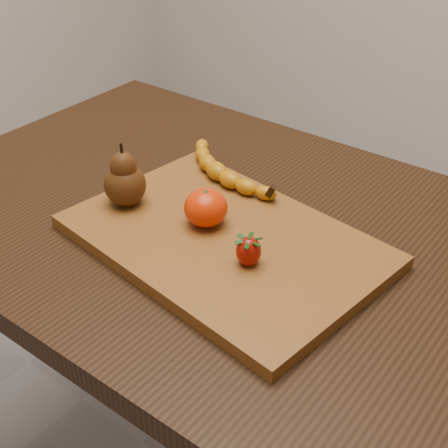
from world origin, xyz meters
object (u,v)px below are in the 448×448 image
Objects in this scene: table at (207,260)px; cutting_board at (224,241)px; pear at (124,174)px; mandarin at (206,208)px.

cutting_board reaches higher than table.
pear is (-0.10, -0.08, 0.17)m from table.
pear reaches higher than mandarin.
mandarin is (0.04, -0.05, 0.15)m from table.
mandarin reaches higher than cutting_board.
table is 0.21m from pear.
cutting_board is (0.08, -0.06, 0.11)m from table.
mandarin is at bearing -51.44° from table.
pear is at bearing -167.55° from mandarin.
table is at bearing 39.58° from pear.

